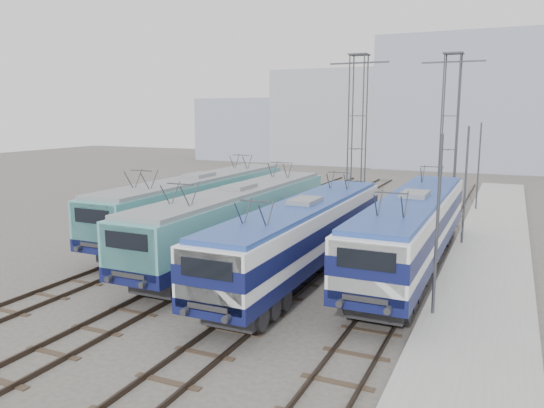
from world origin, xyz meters
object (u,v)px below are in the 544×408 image
Objects in this scene: locomotive_far_left at (198,201)px; mast_mid at (465,188)px; catenary_tower_west at (357,127)px; locomotive_center_left at (237,216)px; locomotive_center_right at (303,232)px; mast_rear at (478,168)px; locomotive_far_right at (413,225)px; mast_front at (437,230)px; catenary_tower_east at (449,128)px.

mast_mid reaches higher than locomotive_far_left.
locomotive_center_left is at bearing -98.40° from catenary_tower_west.
mast_mid is (6.35, 9.12, 1.25)m from locomotive_center_right.
catenary_tower_west reaches higher than mast_rear.
catenary_tower_west is at bearing 97.49° from locomotive_center_right.
locomotive_center_left is at bearing 157.26° from locomotive_center_right.
mast_mid reaches higher than locomotive_center_left.
mast_mid is at bearing 55.17° from locomotive_center_right.
locomotive_center_right is 1.46× the size of catenary_tower_west.
locomotive_far_left is 1.02× the size of locomotive_far_right.
mast_mid is at bearing -90.00° from mast_rear.
mast_mid is (10.85, 7.24, 1.22)m from locomotive_center_left.
locomotive_center_right is 5.47m from locomotive_far_right.
mast_rear is at bearing 84.14° from locomotive_far_right.
locomotive_center_right is 2.51× the size of mast_front.
locomotive_center_right is 20.08m from catenary_tower_east.
mast_front is at bearing -90.00° from mast_mid.
mast_mid is 12.00m from mast_rear.
mast_rear is at bearing 60.58° from locomotive_center_left.
locomotive_far_right is at bearing -64.29° from catenary_tower_west.
locomotive_far_right is 2.63× the size of mast_rear.
locomotive_center_left is 16.01m from catenary_tower_west.
locomotive_far_left is 13.64m from locomotive_far_right.
catenary_tower_east reaches higher than mast_mid.
mast_front is 12.00m from mast_mid.
mast_rear is (0.00, 12.00, 0.00)m from mast_mid.
catenary_tower_west reaches higher than locomotive_center_right.
locomotive_far_left is at bearing 144.79° from locomotive_center_left.
locomotive_center_left is at bearing -119.42° from mast_rear.
mast_rear reaches higher than locomotive_far_right.
mast_mid and mast_rear have the same top height.
catenary_tower_east is (4.25, 19.12, 4.39)m from locomotive_center_right.
catenary_tower_east is at bearing 95.45° from mast_front.
locomotive_far_left is at bearing 150.65° from locomotive_center_right.
locomotive_far_right is at bearing -89.11° from catenary_tower_east.
locomotive_far_left is at bearing -165.17° from mast_mid.
mast_rear is at bearing 90.00° from mast_front.
mast_front is (1.85, -5.98, 1.16)m from locomotive_far_right.
mast_mid is at bearing -78.14° from catenary_tower_east.
locomotive_center_right is at bearing -22.74° from locomotive_center_left.
locomotive_center_right is 2.51× the size of mast_rear.
mast_front is (8.60, -20.00, -3.14)m from catenary_tower_west.
locomotive_far_left is at bearing -119.23° from catenary_tower_west.
mast_front is (10.85, -4.76, 1.22)m from locomotive_center_left.
mast_rear is (1.85, 18.02, 1.16)m from locomotive_far_right.
catenary_tower_west is at bearing 137.07° from mast_mid.
catenary_tower_west is (2.25, 15.24, 4.36)m from locomotive_center_left.
mast_front reaches higher than locomotive_center_right.
locomotive_far_right reaches higher than locomotive_center_right.
locomotive_center_right is 0.96× the size of locomotive_far_right.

